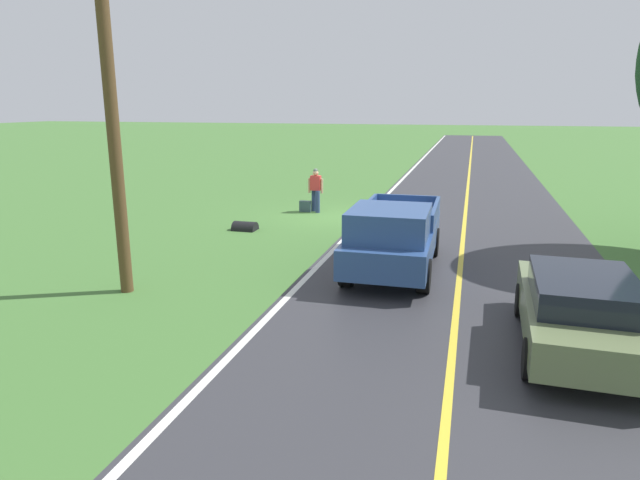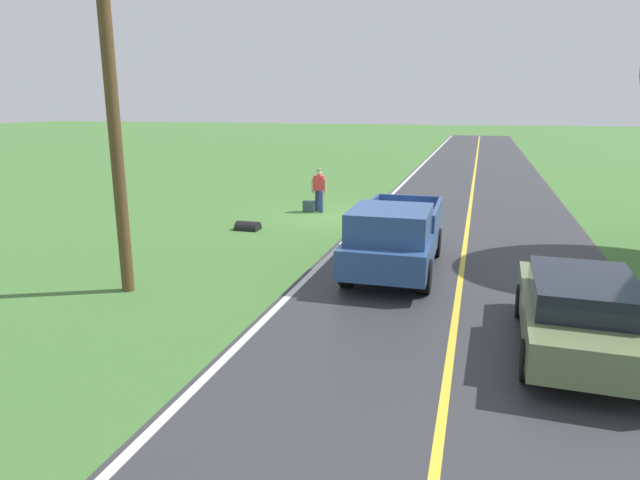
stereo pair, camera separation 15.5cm
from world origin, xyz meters
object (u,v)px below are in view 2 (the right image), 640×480
sedan_mid_oncoming (580,311)px  utility_pole_roadside (115,137)px  pickup_truck_passing (395,236)px  hitchhiker_walking (319,188)px  suitcase_carried (309,206)px

sedan_mid_oncoming → utility_pole_roadside: size_ratio=0.63×
pickup_truck_passing → hitchhiker_walking: bearing=-60.6°
suitcase_carried → utility_pole_roadside: bearing=-7.2°
pickup_truck_passing → sedan_mid_oncoming: (-3.78, 3.81, -0.21)m
hitchhiker_walking → sedan_mid_oncoming: hitchhiker_walking is taller
suitcase_carried → pickup_truck_passing: size_ratio=0.08×
suitcase_carried → pickup_truck_passing: pickup_truck_passing is taller
suitcase_carried → sedan_mid_oncoming: bearing=36.1°
hitchhiker_walking → pickup_truck_passing: bearing=119.4°
sedan_mid_oncoming → utility_pole_roadside: 9.91m
hitchhiker_walking → suitcase_carried: size_ratio=3.80×
hitchhiker_walking → suitcase_carried: hitchhiker_walking is taller
hitchhiker_walking → sedan_mid_oncoming: (-7.91, 11.14, -0.23)m
hitchhiker_walking → utility_pole_roadside: bearing=81.4°
pickup_truck_passing → utility_pole_roadside: size_ratio=0.77×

